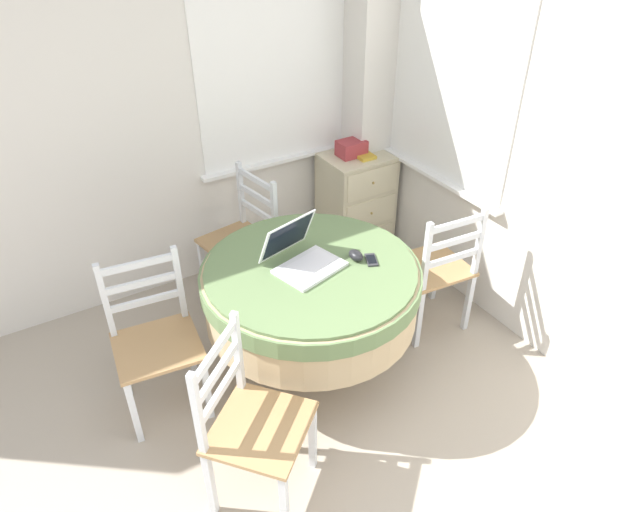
% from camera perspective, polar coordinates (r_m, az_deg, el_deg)
% --- Properties ---
extents(corner_room_shell, '(4.41, 4.66, 2.55)m').
position_cam_1_polar(corner_room_shell, '(3.16, 2.62, 11.25)').
color(corner_room_shell, silver).
rests_on(corner_room_shell, ground_plane).
extents(round_dining_table, '(1.21, 1.21, 0.74)m').
position_cam_1_polar(round_dining_table, '(3.16, -0.92, -3.27)').
color(round_dining_table, '#4C3D2D').
rests_on(round_dining_table, ground_plane).
extents(laptop, '(0.42, 0.42, 0.25)m').
position_cam_1_polar(laptop, '(3.06, -1.83, -0.05)').
color(laptop, silver).
rests_on(laptop, round_dining_table).
extents(computer_mouse, '(0.07, 0.10, 0.05)m').
position_cam_1_polar(computer_mouse, '(3.12, 3.61, 0.06)').
color(computer_mouse, black).
rests_on(computer_mouse, round_dining_table).
extents(cell_phone, '(0.10, 0.13, 0.01)m').
position_cam_1_polar(cell_phone, '(3.13, 5.15, -0.39)').
color(cell_phone, '#2D2D33').
rests_on(cell_phone, round_dining_table).
extents(dining_chair_near_back_window, '(0.48, 0.50, 0.91)m').
position_cam_1_polar(dining_chair_near_back_window, '(3.87, -7.70, 1.63)').
color(dining_chair_near_back_window, '#A87F51').
rests_on(dining_chair_near_back_window, ground_plane).
extents(dining_chair_near_right_window, '(0.47, 0.45, 0.91)m').
position_cam_1_polar(dining_chair_near_right_window, '(3.62, 11.46, -1.34)').
color(dining_chair_near_right_window, '#A87F51').
rests_on(dining_chair_near_right_window, ground_plane).
extents(dining_chair_camera_near, '(0.60, 0.60, 0.91)m').
position_cam_1_polar(dining_chair_camera_near, '(2.68, -6.89, -16.34)').
color(dining_chair_camera_near, '#A87F51').
rests_on(dining_chair_camera_near, ground_plane).
extents(dining_chair_left_flank, '(0.48, 0.46, 0.91)m').
position_cam_1_polar(dining_chair_left_flank, '(3.17, -16.14, -8.11)').
color(dining_chair_left_flank, '#A87F51').
rests_on(dining_chair_left_flank, ground_plane).
extents(corner_cabinet, '(0.52, 0.44, 0.77)m').
position_cam_1_polar(corner_cabinet, '(4.44, 3.59, 5.57)').
color(corner_cabinet, beige).
rests_on(corner_cabinet, ground_plane).
extents(storage_box, '(0.20, 0.15, 0.11)m').
position_cam_1_polar(storage_box, '(4.23, 3.17, 10.72)').
color(storage_box, '#9E3338').
rests_on(storage_box, corner_cabinet).
extents(book_on_cabinet, '(0.12, 0.25, 0.02)m').
position_cam_1_polar(book_on_cabinet, '(4.26, 4.04, 10.22)').
color(book_on_cabinet, gold).
rests_on(book_on_cabinet, corner_cabinet).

